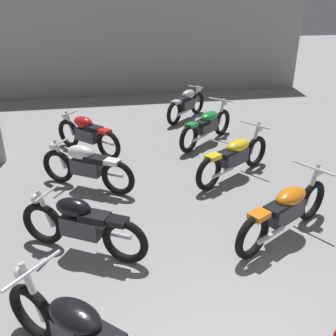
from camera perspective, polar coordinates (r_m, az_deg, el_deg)
name	(u,v)px	position (r m, az deg, el deg)	size (l,w,h in m)	color
back_wall	(127,42)	(13.68, -6.30, 18.62)	(12.85, 0.24, 3.60)	#9E998E
motorcycle_left_row_0	(84,335)	(3.87, -12.75, -23.75)	(1.67, 1.55, 0.97)	black
motorcycle_left_row_1	(81,224)	(5.30, -13.19, -8.43)	(1.76, 1.08, 0.88)	black
motorcycle_left_row_2	(86,166)	(7.00, -12.47, 0.33)	(1.72, 1.16, 0.88)	black
motorcycle_left_row_3	(87,134)	(8.63, -12.31, 5.15)	(1.44, 1.50, 0.88)	black
motorcycle_right_row_1	(286,210)	(5.76, 17.63, -6.16)	(1.94, 1.19, 0.97)	black
motorcycle_right_row_2	(235,156)	(7.39, 10.18, 1.81)	(1.88, 1.28, 0.97)	black
motorcycle_right_row_3	(207,125)	(9.07, 6.01, 6.53)	(1.69, 1.52, 0.97)	black
motorcycle_right_row_4	(187,104)	(10.87, 2.88, 9.83)	(1.45, 1.49, 0.88)	black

